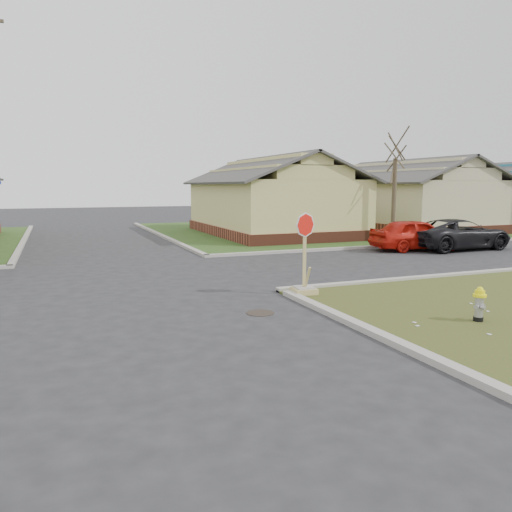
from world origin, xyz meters
name	(u,v)px	position (x,y,z in m)	size (l,w,h in m)	color
ground	(160,317)	(0.00, 0.00, 0.00)	(120.00, 120.00, 0.00)	#242427
verge_far_right	(416,226)	(22.00, 18.00, 0.03)	(37.00, 19.00, 0.05)	#254719
curbs	(129,279)	(0.00, 5.00, 0.00)	(80.00, 40.00, 0.12)	#9F9B90
manhole	(260,313)	(2.20, -0.50, 0.01)	(0.64, 0.64, 0.01)	black
side_house_yellow	(272,198)	(10.00, 16.50, 2.19)	(7.60, 11.60, 4.70)	brown
side_house_tan	(408,196)	(20.00, 16.50, 2.19)	(7.60, 11.60, 4.70)	brown
tree_mid_right	(394,200)	(14.00, 10.20, 2.15)	(0.22, 0.22, 4.20)	#3E3224
fire_hydrant	(479,302)	(6.16, -3.03, 0.46)	(0.28, 0.28, 0.74)	black
stop_sign	(304,276)	(4.01, 0.80, 0.52)	(0.61, 0.60, 2.16)	tan
red_sedan	(416,234)	(13.06, 7.29, 0.71)	(1.68, 4.18, 1.42)	red
dark_pickup	(458,234)	(15.06, 6.81, 0.70)	(2.31, 5.01, 1.39)	black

